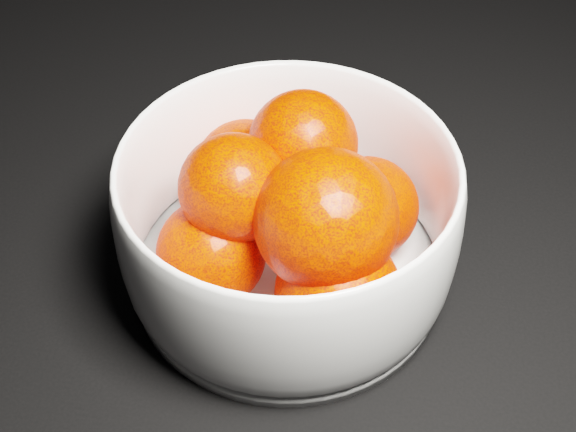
# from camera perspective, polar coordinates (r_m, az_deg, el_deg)

# --- Properties ---
(ground) EXTENTS (3.00, 3.00, 0.00)m
(ground) POSITION_cam_1_polar(r_m,az_deg,el_deg) (0.71, 14.58, 9.53)
(ground) COLOR black
(ground) RESTS_ON ground
(bowl) EXTENTS (0.21, 0.21, 0.10)m
(bowl) POSITION_cam_1_polar(r_m,az_deg,el_deg) (0.49, 0.00, -0.42)
(bowl) COLOR white
(bowl) RESTS_ON ground
(orange_pile) EXTENTS (0.15, 0.16, 0.12)m
(orange_pile) POSITION_cam_1_polar(r_m,az_deg,el_deg) (0.48, 0.40, 0.24)
(orange_pile) COLOR #F62100
(orange_pile) RESTS_ON bowl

